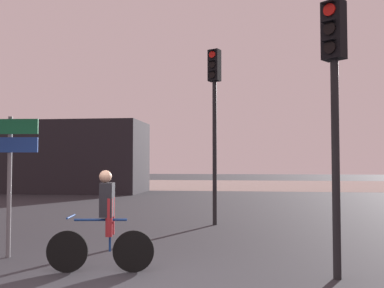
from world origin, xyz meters
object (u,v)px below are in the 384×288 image
distant_building (67,157)px  traffic_light_near_right (334,84)px  direction_sign_post (9,160)px  cyclist (105,220)px  traffic_light_center (214,104)px

distant_building → traffic_light_near_right: traffic_light_near_right is taller
distant_building → direction_sign_post: size_ratio=3.51×
traffic_light_near_right → direction_sign_post: size_ratio=1.62×
traffic_light_near_right → cyclist: size_ratio=2.48×
traffic_light_center → cyclist: 6.15m
distant_building → direction_sign_post: distant_building is taller
traffic_light_near_right → direction_sign_post: bearing=31.0°
traffic_light_center → direction_sign_post: (-3.48, -4.61, -1.62)m
direction_sign_post → traffic_light_near_right: bearing=168.4°
distant_building → traffic_light_near_right: (11.88, -17.52, 0.87)m
traffic_light_near_right → traffic_light_center: 5.81m
direction_sign_post → distant_building: bearing=-74.0°
traffic_light_center → cyclist: size_ratio=2.92×
direction_sign_post → cyclist: bearing=155.2°
distant_building → traffic_light_center: 15.60m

